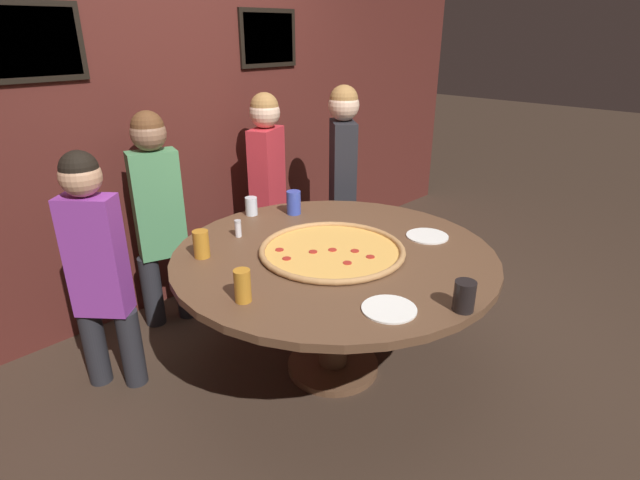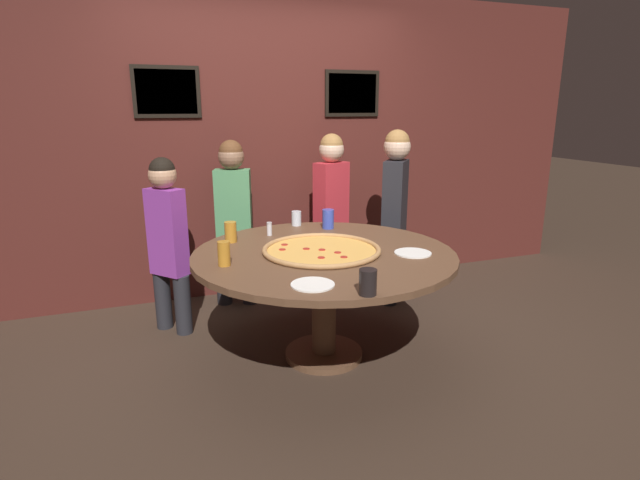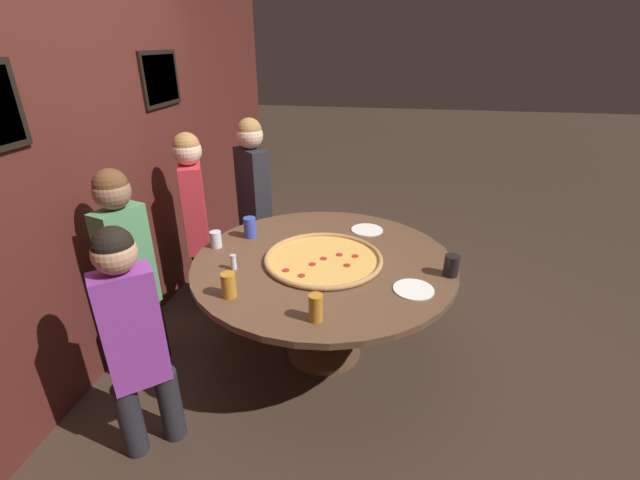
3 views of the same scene
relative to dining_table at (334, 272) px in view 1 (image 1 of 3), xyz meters
The scene contains 16 objects.
ground_plane 0.62m from the dining_table, ahead, with size 24.00×24.00×0.00m, color #38281E.
back_wall 1.59m from the dining_table, 90.00° to the left, with size 6.40×0.08×2.60m.
dining_table is the anchor object (origin of this frame).
giant_pizza 0.13m from the dining_table, behind, with size 0.76×0.76×0.03m.
drink_cup_beside_pizza 0.68m from the dining_table, behind, with size 0.07×0.07×0.15m, color #BC7A23.
drink_cup_front_edge 0.70m from the dining_table, 139.49° to the left, with size 0.08×0.08×0.14m, color #BC7A23.
drink_cup_far_right 0.66m from the dining_table, 66.37° to the left, with size 0.09×0.09×0.15m, color #384CB7.
drink_cup_centre_back 0.77m from the dining_table, 85.80° to the left, with size 0.08×0.08×0.11m, color silver.
drink_cup_far_left 0.80m from the dining_table, 94.83° to the right, with size 0.09×0.09×0.13m, color black.
white_plate_left_side 0.64m from the dining_table, 116.26° to the right, with size 0.23×0.23×0.01m, color white.
white_plate_beside_cup 0.58m from the dining_table, 25.09° to the right, with size 0.23×0.23×0.01m, color white.
condiment_shaker 0.59m from the dining_table, 112.90° to the left, with size 0.04×0.04×0.10m.
diner_centre_back 1.22m from the dining_table, 39.61° to the left, with size 0.33×0.36×1.46m.
diner_side_left 1.22m from the dining_table, 66.21° to the left, with size 0.37×0.26×1.42m.
diner_far_left 1.21m from the dining_table, 107.45° to the left, with size 0.37×0.23×1.38m.
diner_side_right 1.21m from the dining_table, 139.51° to the left, with size 0.30×0.32×1.30m.
Camera 1 is at (-1.76, -1.59, 1.81)m, focal length 28.00 mm.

